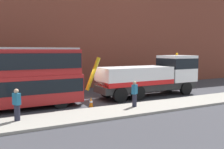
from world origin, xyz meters
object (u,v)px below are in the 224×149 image
object	(u,v)px
recovery_tow_truck	(152,75)
pedestrian_onlooker	(17,105)
traffic_cone_near_bus	(91,103)
pedestrian_bystander	(135,94)

from	to	relation	value
recovery_tow_truck	pedestrian_onlooker	distance (m)	11.68
recovery_tow_truck	traffic_cone_near_bus	size ratio (longest dim) A/B	14.11
pedestrian_onlooker	recovery_tow_truck	bearing A→B (deg)	-15.02
pedestrian_onlooker	traffic_cone_near_bus	xyz separation A→B (m)	(4.86, 1.57, -0.64)
traffic_cone_near_bus	pedestrian_onlooker	bearing A→B (deg)	-162.09
recovery_tow_truck	pedestrian_bystander	xyz separation A→B (m)	(-3.88, -3.35, -0.77)
pedestrian_onlooker	pedestrian_bystander	size ratio (longest dim) A/B	1.00
pedestrian_onlooker	traffic_cone_near_bus	size ratio (longest dim) A/B	2.38
recovery_tow_truck	pedestrian_onlooker	bearing A→B (deg)	-164.41
pedestrian_onlooker	pedestrian_bystander	bearing A→B (deg)	-31.86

